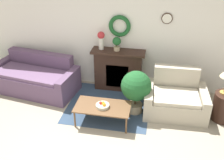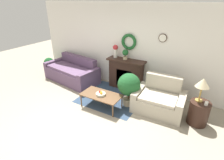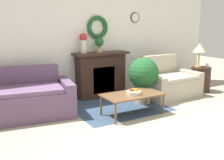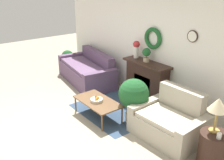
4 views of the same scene
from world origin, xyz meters
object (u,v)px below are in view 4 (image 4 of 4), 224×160
object	(u,v)px
couch_left	(87,71)
potted_plant_on_mantel	(146,54)
side_table_by_loveseat	(213,149)
vase_on_mantel_left	(136,48)
table_lamp	(218,106)
mug	(219,136)
fireplace	(147,82)
fruit_bowl	(97,100)
coffee_table	(98,102)
potted_plant_floor_by_couch	(68,58)
potted_plant_floor_by_loveseat	(134,96)
loveseat_right	(170,122)

from	to	relation	value
couch_left	potted_plant_on_mantel	world-z (taller)	potted_plant_on_mantel
side_table_by_loveseat	potted_plant_on_mantel	distance (m)	2.66
vase_on_mantel_left	potted_plant_on_mantel	size ratio (longest dim) A/B	1.29
table_lamp	mug	size ratio (longest dim) A/B	6.16
mug	fireplace	bearing A→B (deg)	159.78
fruit_bowl	side_table_by_loveseat	world-z (taller)	side_table_by_loveseat
couch_left	vase_on_mantel_left	xyz separation A→B (m)	(1.57, 0.43, 0.94)
coffee_table	side_table_by_loveseat	bearing A→B (deg)	13.19
potted_plant_floor_by_couch	potted_plant_on_mantel	bearing A→B (deg)	6.35
coffee_table	mug	xyz separation A→B (m)	(2.51, 0.48, 0.28)
fireplace	potted_plant_on_mantel	distance (m)	0.69
potted_plant_on_mantel	fireplace	bearing A→B (deg)	20.62
couch_left	mug	bearing A→B (deg)	2.64
couch_left	potted_plant_floor_by_loveseat	bearing A→B (deg)	-1.91
couch_left	side_table_by_loveseat	xyz separation A→B (m)	(4.30, -0.39, -0.02)
fireplace	potted_plant_floor_by_loveseat	world-z (taller)	fireplace
coffee_table	fruit_bowl	world-z (taller)	fruit_bowl
mug	vase_on_mantel_left	xyz separation A→B (m)	(-2.84, 0.90, 0.62)
mug	vase_on_mantel_left	size ratio (longest dim) A/B	0.22
potted_plant_floor_by_couch	fireplace	bearing A→B (deg)	6.53
couch_left	mug	size ratio (longest dim) A/B	23.12
mug	potted_plant_floor_by_couch	distance (m)	5.68
fireplace	potted_plant_floor_by_loveseat	xyz separation A→B (m)	(0.52, -0.90, 0.09)
fruit_bowl	loveseat_right	bearing A→B (deg)	26.12
potted_plant_on_mantel	table_lamp	bearing A→B (deg)	-18.08
couch_left	coffee_table	world-z (taller)	couch_left
fruit_bowl	table_lamp	world-z (taller)	table_lamp
coffee_table	table_lamp	world-z (taller)	table_lamp
potted_plant_on_mantel	potted_plant_floor_by_couch	bearing A→B (deg)	-173.65
fireplace	coffee_table	size ratio (longest dim) A/B	1.13
table_lamp	potted_plant_floor_by_couch	size ratio (longest dim) A/B	0.89
coffee_table	vase_on_mantel_left	xyz separation A→B (m)	(-0.33, 1.38, 0.90)
potted_plant_floor_by_couch	potted_plant_floor_by_loveseat	distance (m)	3.78
coffee_table	vase_on_mantel_left	world-z (taller)	vase_on_mantel_left
loveseat_right	side_table_by_loveseat	distance (m)	0.99
fireplace	couch_left	distance (m)	2.03
side_table_by_loveseat	table_lamp	world-z (taller)	table_lamp
fireplace	coffee_table	bearing A→B (deg)	-93.21
table_lamp	potted_plant_floor_by_loveseat	world-z (taller)	table_lamp
couch_left	mug	distance (m)	4.44
fireplace	potted_plant_floor_by_couch	size ratio (longest dim) A/B	1.92
loveseat_right	fireplace	bearing A→B (deg)	150.10
coffee_table	couch_left	bearing A→B (deg)	153.36
side_table_by_loveseat	mug	size ratio (longest dim) A/B	6.34
potted_plant_floor_by_loveseat	coffee_table	bearing A→B (deg)	-141.17
coffee_table	potted_plant_floor_by_couch	size ratio (longest dim) A/B	1.70
fruit_bowl	potted_plant_floor_by_couch	bearing A→B (deg)	161.71
fruit_bowl	potted_plant_on_mantel	size ratio (longest dim) A/B	0.81
side_table_by_loveseat	vase_on_mantel_left	size ratio (longest dim) A/B	1.40
potted_plant_floor_by_loveseat	potted_plant_on_mantel	bearing A→B (deg)	122.46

